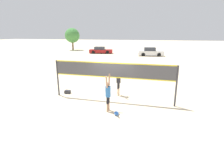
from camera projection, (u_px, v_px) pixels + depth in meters
The scene contains 9 objects.
ground_plane at pixel (112, 100), 10.81m from camera, with size 200.00×200.00×0.00m, color beige.
volleyball_net at pixel (112, 73), 10.37m from camera, with size 7.44×0.10×2.36m.
player_spiker at pixel (108, 93), 9.06m from camera, with size 0.28×0.68×1.98m.
player_blocker at pixel (118, 79), 11.38m from camera, with size 0.28×0.71×2.15m.
volleyball at pixel (116, 113), 8.78m from camera, with size 0.22×0.22×0.22m.
gear_bag at pixel (68, 92), 12.02m from camera, with size 0.37×0.27×0.22m.
parked_car_near at pixel (101, 50), 35.93m from camera, with size 4.89×2.57×1.35m.
parked_car_mid at pixel (151, 52), 31.97m from camera, with size 4.68×2.40×1.53m.
tree_left_cluster at pixel (72, 36), 42.44m from camera, with size 3.52×3.52×5.27m.
Camera 1 is at (2.56, -9.79, 4.01)m, focal length 28.00 mm.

